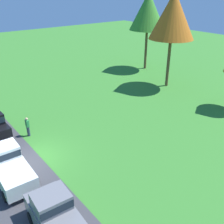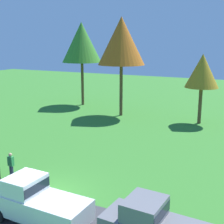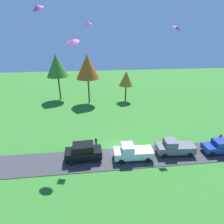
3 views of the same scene
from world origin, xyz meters
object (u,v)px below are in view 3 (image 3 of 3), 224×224
(tree_lone_near, at_px, (87,67))
(kite_delta_high_left, at_px, (73,41))
(person_beside_suv, at_px, (220,139))
(car_sedan_by_flagpole, at_px, (220,146))
(car_pickup_far_end, at_px, (132,152))
(car_pickup_mid_row, at_px, (174,147))
(tree_center_back, at_px, (57,66))
(kite_diamond_topmost, at_px, (88,23))
(car_suv_near_entrance, at_px, (83,151))
(kite_diamond_low_drifter, at_px, (177,27))
(kite_delta_mid_center, at_px, (37,7))
(person_on_lawn, at_px, (96,142))
(tree_right_of_center, at_px, (126,79))

(tree_lone_near, relative_size, kite_delta_high_left, 7.11)
(person_beside_suv, bearing_deg, car_sedan_by_flagpole, -126.86)
(car_pickup_far_end, relative_size, car_sedan_by_flagpole, 1.13)
(car_sedan_by_flagpole, relative_size, kite_delta_high_left, 2.86)
(person_beside_suv, bearing_deg, tree_lone_near, 134.24)
(car_pickup_mid_row, distance_m, tree_lone_near, 25.19)
(tree_center_back, height_order, kite_diamond_topmost, kite_diamond_topmost)
(car_suv_near_entrance, xyz_separation_m, car_sedan_by_flagpole, (18.39, -0.57, -0.25))
(car_pickup_far_end, xyz_separation_m, car_sedan_by_flagpole, (12.21, 0.01, -0.07))
(kite_diamond_low_drifter, bearing_deg, kite_delta_high_left, -169.32)
(car_sedan_by_flagpole, relative_size, kite_diamond_topmost, 4.87)
(car_pickup_mid_row, height_order, car_sedan_by_flagpole, car_pickup_mid_row)
(kite_diamond_topmost, relative_size, kite_delta_mid_center, 0.72)
(person_on_lawn, xyz_separation_m, tree_right_of_center, (7.78, 18.96, 4.57))
(car_sedan_by_flagpole, distance_m, kite_diamond_low_drifter, 17.06)
(person_on_lawn, height_order, tree_center_back, tree_center_back)
(person_beside_suv, xyz_separation_m, person_on_lawn, (-18.15, 1.15, 0.00))
(kite_diamond_low_drifter, bearing_deg, car_pickup_mid_row, -100.57)
(car_pickup_far_end, bearing_deg, person_beside_suv, 8.01)
(person_beside_suv, bearing_deg, car_suv_near_entrance, -176.14)
(tree_right_of_center, bearing_deg, tree_center_back, 169.56)
(car_suv_near_entrance, bearing_deg, tree_center_back, 105.17)
(car_suv_near_entrance, xyz_separation_m, kite_delta_mid_center, (-3.78, 3.09, 16.22))
(car_suv_near_entrance, bearing_deg, car_pickup_mid_row, -0.73)
(person_on_lawn, bearing_deg, car_sedan_by_flagpole, -10.36)
(kite_diamond_topmost, bearing_deg, car_suv_near_entrance, -101.94)
(car_pickup_far_end, bearing_deg, kite_diamond_topmost, 126.43)
(tree_lone_near, relative_size, kite_diamond_topmost, 12.08)
(tree_lone_near, distance_m, tree_right_of_center, 9.34)
(person_on_lawn, height_order, tree_lone_near, tree_lone_near)
(tree_center_back, bearing_deg, person_on_lawn, -69.30)
(car_suv_near_entrance, height_order, person_on_lawn, car_suv_near_entrance)
(tree_lone_near, distance_m, kite_delta_high_left, 18.32)
(tree_right_of_center, bearing_deg, kite_delta_high_left, -119.38)
(tree_center_back, xyz_separation_m, tree_lone_near, (7.22, -3.34, 0.18))
(person_on_lawn, xyz_separation_m, kite_diamond_low_drifter, (11.57, 3.84, 14.89))
(person_beside_suv, height_order, kite_delta_high_left, kite_delta_high_left)
(car_suv_near_entrance, height_order, kite_delta_mid_center, kite_delta_mid_center)
(kite_delta_high_left, bearing_deg, kite_diamond_low_drifter, 10.68)
(kite_delta_high_left, bearing_deg, car_suv_near_entrance, -82.00)
(tree_center_back, height_order, kite_delta_mid_center, kite_delta_mid_center)
(kite_diamond_low_drifter, bearing_deg, person_on_lawn, -161.65)
(car_sedan_by_flagpole, bearing_deg, kite_delta_high_left, 167.19)
(person_on_lawn, bearing_deg, tree_lone_near, 93.28)
(person_beside_suv, xyz_separation_m, kite_diamond_low_drifter, (-6.58, 4.99, 14.89))
(car_sedan_by_flagpole, height_order, kite_delta_high_left, kite_delta_high_left)
(tree_center_back, relative_size, kite_delta_high_left, 6.96)
(car_suv_near_entrance, relative_size, kite_delta_mid_center, 3.68)
(kite_delta_mid_center, height_order, kite_delta_high_left, kite_delta_mid_center)
(person_beside_suv, height_order, kite_delta_mid_center, kite_delta_mid_center)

